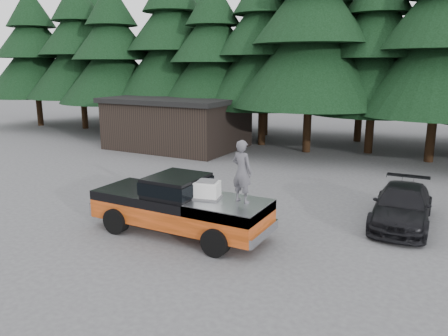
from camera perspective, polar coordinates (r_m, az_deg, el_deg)
The scene contains 8 objects.
ground at distance 14.80m, azimuth -3.22°, elevation -7.85°, with size 120.00×120.00×0.00m, color #4B4B4D.
pickup_truck at distance 14.19m, azimuth -5.75°, elevation -5.99°, with size 6.00×2.04×1.33m, color #DD551E, non-canonical shape.
truck_cab at distance 13.96m, azimuth -6.18°, elevation -2.20°, with size 1.66×1.90×0.59m, color black.
air_compressor at distance 13.43m, azimuth -2.20°, elevation -2.94°, with size 0.74×0.61×0.51m, color silver.
man_on_bed at distance 12.90m, azimuth 2.37°, elevation -0.44°, with size 0.69×0.45×1.89m, color #4E4C53.
parked_car at distance 16.13m, azimuth 22.23°, elevation -4.59°, with size 1.83×4.50×1.31m, color black.
utility_building at distance 29.00m, azimuth -6.06°, elevation 5.97°, with size 8.40×6.40×3.30m.
treeline at distance 29.82m, azimuth 15.73°, elevation 17.44°, with size 60.15×16.05×17.50m.
Camera 1 is at (7.26, -11.73, 5.34)m, focal length 35.00 mm.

